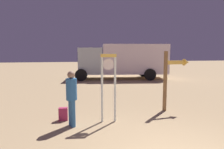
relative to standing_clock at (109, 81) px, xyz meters
The scene contains 5 objects.
standing_clock is the anchor object (origin of this frame).
arrow_sign 2.73m from the standing_clock, 17.38° to the left, with size 1.07×0.29×2.21m.
person_near_clock 1.20m from the standing_clock, behind, with size 0.31×0.31×1.64m.
backpack 1.82m from the standing_clock, 164.75° to the left, with size 0.28×0.20×0.41m.
box_truck_near 10.19m from the standing_clock, 73.25° to the left, with size 7.45×3.38×2.77m.
Camera 1 is at (-2.00, -3.41, 2.19)m, focal length 32.19 mm.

